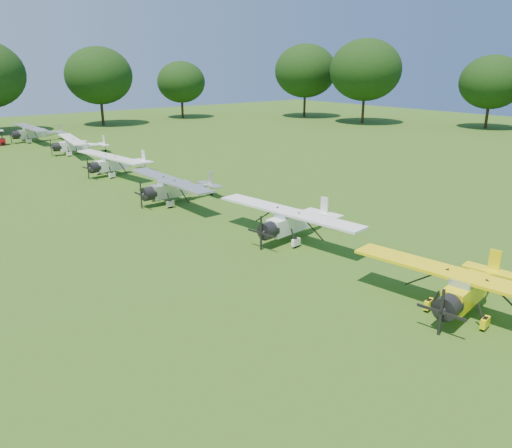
{
  "coord_description": "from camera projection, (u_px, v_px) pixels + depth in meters",
  "views": [
    {
      "loc": [
        -17.62,
        -24.04,
        9.76
      ],
      "look_at": [
        -1.58,
        -3.89,
        1.4
      ],
      "focal_mm": 35.0,
      "sensor_mm": 36.0,
      "label": 1
    }
  ],
  "objects": [
    {
      "name": "tree_belt",
      "position": [
        280.0,
        92.0,
        31.1
      ],
      "size": [
        137.36,
        130.27,
        14.52
      ],
      "color": "black",
      "rests_on": "ground"
    },
    {
      "name": "ground",
      "position": [
        237.0,
        225.0,
        31.34
      ],
      "size": [
        160.0,
        160.0,
        0.0
      ],
      "primitive_type": "plane",
      "color": "#294B12",
      "rests_on": "ground"
    },
    {
      "name": "aircraft_5",
      "position": [
        116.0,
        162.0,
        45.27
      ],
      "size": [
        6.19,
        9.82,
        1.93
      ],
      "rotation": [
        0.0,
        0.0,
        0.13
      ],
      "color": "white",
      "rests_on": "ground"
    },
    {
      "name": "aircraft_6",
      "position": [
        77.0,
        144.0,
        55.48
      ],
      "size": [
        6.15,
        9.75,
        1.91
      ],
      "rotation": [
        0.0,
        0.0,
        -0.14
      ],
      "color": "white",
      "rests_on": "ground"
    },
    {
      "name": "aircraft_3",
      "position": [
        294.0,
        219.0,
        28.84
      ],
      "size": [
        6.18,
        9.81,
        1.93
      ],
      "rotation": [
        0.0,
        0.0,
        0.14
      ],
      "color": "white",
      "rests_on": "ground"
    },
    {
      "name": "aircraft_2",
      "position": [
        470.0,
        285.0,
        20.32
      ],
      "size": [
        6.06,
        9.6,
        1.88
      ],
      "rotation": [
        0.0,
        0.0,
        0.15
      ],
      "color": "#FFE80A",
      "rests_on": "ground"
    },
    {
      "name": "aircraft_4",
      "position": [
        176.0,
        187.0,
        36.32
      ],
      "size": [
        6.2,
        9.84,
        1.95
      ],
      "rotation": [
        0.0,
        0.0,
        0.01
      ],
      "color": "silver",
      "rests_on": "ground"
    },
    {
      "name": "aircraft_7",
      "position": [
        36.0,
        132.0,
        64.26
      ],
      "size": [
        6.7,
        10.64,
        2.11
      ],
      "rotation": [
        0.0,
        0.0,
        0.01
      ],
      "color": "silver",
      "rests_on": "ground"
    }
  ]
}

